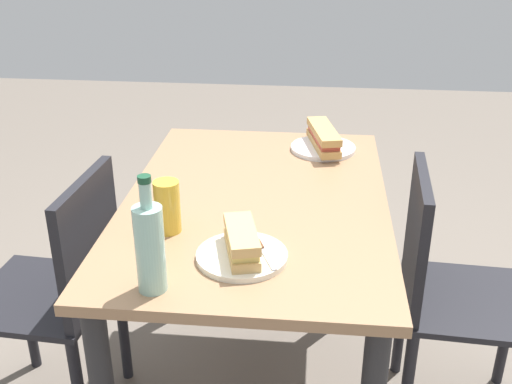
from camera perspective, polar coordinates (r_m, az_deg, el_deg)
name	(u,v)px	position (r m, az deg, el deg)	size (l,w,h in m)	color
dining_table	(256,235)	(1.91, 0.00, -3.93)	(1.16, 0.78, 0.78)	#997251
chair_far	(444,287)	(2.03, 16.80, -8.30)	(0.42, 0.42, 0.86)	black
chair_near	(64,287)	(2.04, -17.09, -8.27)	(0.43, 0.43, 0.86)	black
plate_near	(243,256)	(1.55, -1.18, -5.87)	(0.23, 0.23, 0.01)	silver
baguette_sandwich_near	(243,242)	(1.53, -1.20, -4.54)	(0.20, 0.11, 0.07)	tan
knife_near	(262,249)	(1.56, 0.58, -5.19)	(0.17, 0.08, 0.01)	silver
plate_far	(323,148)	(2.22, 6.14, 4.00)	(0.23, 0.23, 0.01)	white
baguette_sandwich_far	(324,137)	(2.21, 6.19, 5.00)	(0.27, 0.13, 0.07)	tan
knife_far	(337,144)	(2.24, 7.42, 4.40)	(0.18, 0.02, 0.01)	silver
water_bottle	(150,246)	(1.40, -9.66, -4.91)	(0.07, 0.07, 0.28)	#99C6B7
beer_glass	(167,207)	(1.66, -8.10, -1.34)	(0.07, 0.07, 0.14)	gold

